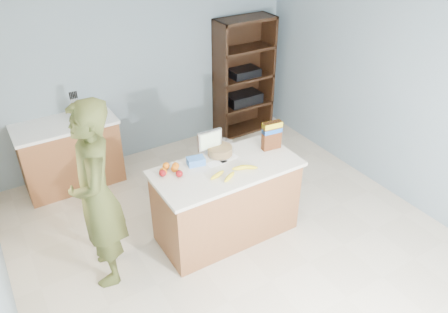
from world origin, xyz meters
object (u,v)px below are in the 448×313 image
cereal_box (272,133)px  tv (210,141)px  counter_peninsula (226,204)px  shelving_unit (242,78)px  person (97,196)px

cereal_box → tv: bearing=158.0°
counter_peninsula → shelving_unit: (1.55, 2.05, 0.45)m
counter_peninsula → shelving_unit: 2.61m
counter_peninsula → tv: size_ratio=5.53×
shelving_unit → person: bearing=-146.2°
counter_peninsula → cereal_box: 0.92m
tv → person: bearing=-171.4°
person → cereal_box: 1.96m
tv → counter_peninsula: bearing=-87.4°
counter_peninsula → shelving_unit: size_ratio=0.87×
counter_peninsula → person: bearing=174.9°
shelving_unit → cereal_box: (-0.93, -1.99, 0.23)m
cereal_box → person: bearing=178.3°
tv → cereal_box: bearing=-22.0°
counter_peninsula → cereal_box: bearing=5.7°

